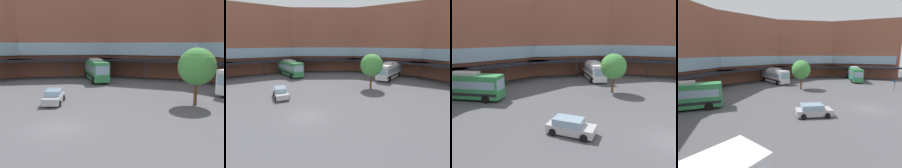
# 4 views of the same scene
# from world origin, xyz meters

# --- Properties ---
(ground_plane) EXTENTS (119.53, 119.53, 0.00)m
(ground_plane) POSITION_xyz_m (0.00, 0.00, 0.00)
(ground_plane) COLOR #515156
(station_building) EXTENTS (78.21, 43.40, 17.41)m
(station_building) POSITION_xyz_m (-0.00, 21.50, 8.28)
(station_building) COLOR #93543F
(station_building) RESTS_ON ground
(bus_1) EXTENTS (9.81, 8.36, 3.93)m
(bus_1) POSITION_xyz_m (-14.43, 21.33, 1.99)
(bus_1) COLOR #338C4C
(bus_1) RESTS_ON ground
(bus_2) EXTENTS (6.05, 10.28, 3.79)m
(bus_2) POSITION_xyz_m (9.59, 23.90, 1.92)
(bus_2) COLOR white
(bus_2) RESTS_ON ground
(parked_car) EXTENTS (4.20, 4.53, 1.53)m
(parked_car) POSITION_xyz_m (-6.78, 5.32, 0.74)
(parked_car) COLOR #B7B7BC
(parked_car) RESTS_ON ground
(plaza_tree) EXTENTS (3.97, 3.97, 6.19)m
(plaza_tree) POSITION_xyz_m (6.01, 14.07, 4.19)
(plaza_tree) COLOR brown
(plaza_tree) RESTS_ON ground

